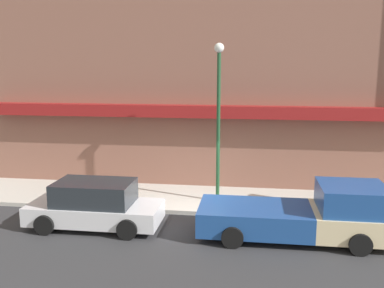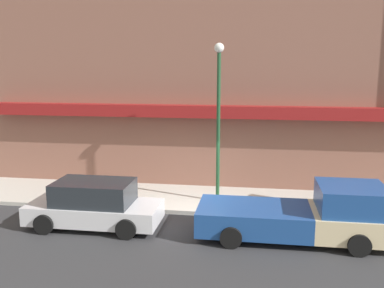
{
  "view_description": "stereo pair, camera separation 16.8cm",
  "coord_description": "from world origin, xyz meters",
  "views": [
    {
      "loc": [
        2.14,
        -14.43,
        5.3
      ],
      "look_at": [
        -0.1,
        1.33,
        2.35
      ],
      "focal_mm": 40.0,
      "sensor_mm": 36.0,
      "label": 1
    },
    {
      "loc": [
        2.3,
        -14.41,
        5.3
      ],
      "look_at": [
        -0.1,
        1.33,
        2.35
      ],
      "focal_mm": 40.0,
      "sensor_mm": 36.0,
      "label": 2
    }
  ],
  "objects": [
    {
      "name": "ground_plane",
      "position": [
        0.0,
        0.0,
        0.0
      ],
      "size": [
        80.0,
        80.0,
        0.0
      ],
      "primitive_type": "plane",
      "color": "#2D2D30"
    },
    {
      "name": "sidewalk",
      "position": [
        0.0,
        1.67,
        0.07
      ],
      "size": [
        36.0,
        3.33,
        0.15
      ],
      "color": "#B7B2A8",
      "rests_on": "ground"
    },
    {
      "name": "building",
      "position": [
        0.02,
        4.81,
        4.85
      ],
      "size": [
        19.8,
        3.8,
        10.14
      ],
      "color": "brown",
      "rests_on": "ground"
    },
    {
      "name": "pickup_truck",
      "position": [
        3.86,
        -1.52,
        0.76
      ],
      "size": [
        5.79,
        2.31,
        1.75
      ],
      "rotation": [
        0.0,
        0.0,
        -0.02
      ],
      "color": "beige",
      "rests_on": "ground"
    },
    {
      "name": "parked_car",
      "position": [
        -2.93,
        -1.52,
        0.74
      ],
      "size": [
        4.36,
        1.99,
        1.55
      ],
      "rotation": [
        0.0,
        0.0,
        -0.02
      ],
      "color": "silver",
      "rests_on": "ground"
    },
    {
      "name": "fire_hydrant",
      "position": [
        -3.02,
        0.45,
        0.53
      ],
      "size": [
        0.21,
        0.21,
        0.76
      ],
      "color": "yellow",
      "rests_on": "sidewalk"
    },
    {
      "name": "street_lamp",
      "position": [
        0.89,
        1.34,
        3.83
      ],
      "size": [
        0.36,
        0.36,
        5.94
      ],
      "color": "#1E4728",
      "rests_on": "sidewalk"
    }
  ]
}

